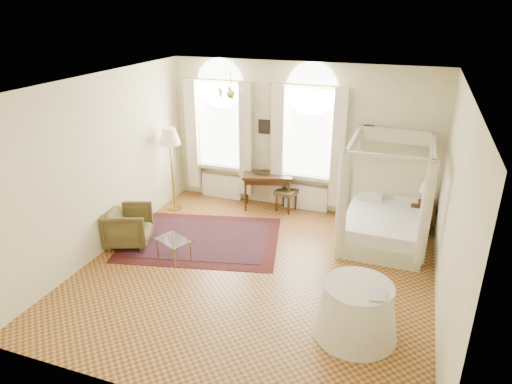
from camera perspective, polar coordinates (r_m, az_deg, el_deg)
ground at (r=8.22m, az=-0.08°, el=-9.99°), size 6.00×6.00×0.00m
room_walls at (r=7.34m, az=-0.09°, el=3.14°), size 6.00×6.00×6.00m
window_left at (r=10.71m, az=-4.53°, el=6.62°), size 1.62×0.27×3.29m
window_right at (r=10.07m, az=6.52°, el=5.49°), size 1.62×0.27×3.29m
chandelier at (r=8.50m, az=-3.16°, el=12.28°), size 0.51×0.45×0.50m
wall_pictures at (r=10.07m, az=6.12°, el=7.91°), size 2.54×0.03×0.39m
canopy_bed at (r=9.29m, az=15.63°, el=-3.46°), size 1.61×1.95×2.09m
nightstand at (r=10.09m, az=19.93°, el=-2.75°), size 0.48×0.44×0.67m
nightstand_lamp at (r=9.91m, az=20.48°, el=0.41°), size 0.26×0.26×0.38m
writing_desk at (r=10.37m, az=1.46°, el=1.63°), size 1.23×0.86×0.83m
laptop at (r=10.34m, az=0.85°, el=2.36°), size 0.38×0.29×0.03m
stool at (r=10.37m, az=3.82°, el=-0.20°), size 0.52×0.52×0.50m
armchair at (r=9.30m, az=-15.62°, el=-4.09°), size 1.07×1.05×0.76m
coffee_table at (r=8.53m, az=-10.30°, el=-6.13°), size 0.74×0.65×0.42m
floor_lamp at (r=10.23m, az=-10.74°, el=6.33°), size 0.49×0.49×1.91m
oriental_rug at (r=9.33m, az=-6.85°, el=-5.84°), size 3.50×2.86×0.01m
side_table at (r=6.82m, az=12.45°, el=-14.20°), size 1.20×1.20×0.82m
book at (r=6.41m, az=13.90°, el=-12.24°), size 0.25×0.32×0.03m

